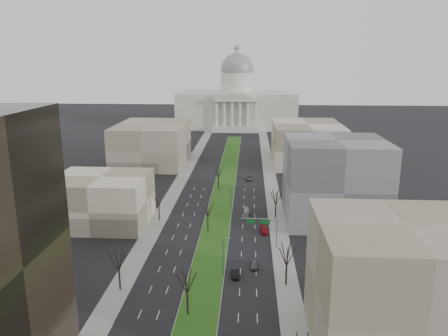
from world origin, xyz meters
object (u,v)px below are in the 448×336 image
at_px(car_black, 235,273).
at_px(car_red, 264,230).
at_px(box_van, 246,212).
at_px(car_grey_far, 249,178).
at_px(car_grey_near, 254,264).

height_order(car_black, car_red, car_black).
bearing_deg(box_van, car_red, -72.64).
bearing_deg(car_grey_far, box_van, -91.61).
bearing_deg(car_red, car_grey_near, -103.80).
height_order(car_black, car_grey_far, car_black).
relative_size(car_red, car_grey_far, 0.95).
bearing_deg(car_red, car_black, -111.64).
distance_m(car_grey_near, car_red, 21.09).
height_order(car_grey_near, car_red, car_red).
relative_size(car_grey_near, car_grey_far, 0.79).
bearing_deg(car_grey_far, car_grey_near, -89.55).
bearing_deg(box_van, car_grey_near, -89.37).
xyz_separation_m(car_grey_far, box_van, (-0.69, -39.74, 0.14)).
bearing_deg(car_grey_near, car_grey_far, 91.91).
bearing_deg(car_black, car_grey_far, 83.54).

